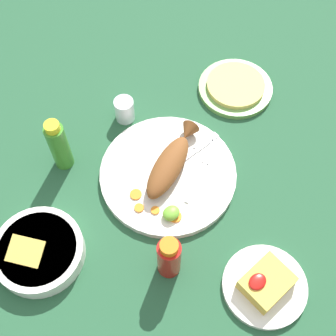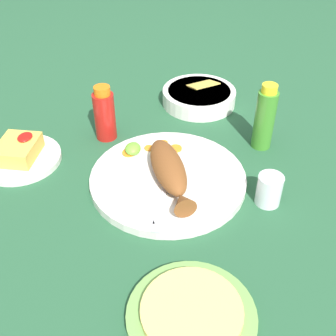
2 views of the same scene
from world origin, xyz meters
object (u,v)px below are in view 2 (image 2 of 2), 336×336
at_px(hot_sauce_bottle_green, 265,118).
at_px(side_plate_fries, 21,159).
at_px(fork_far, 140,197).
at_px(hot_sauce_bottle_red, 105,114).
at_px(tortilla_plate, 191,316).
at_px(fork_near, 163,202).
at_px(salt_cup, 269,191).
at_px(guacamole_bowl, 199,96).
at_px(main_plate, 168,179).
at_px(fried_fish, 170,170).

xyz_separation_m(hot_sauce_bottle_green, side_plate_fries, (-0.13, 0.53, -0.07)).
distance_m(fork_far, hot_sauce_bottle_green, 0.34).
height_order(hot_sauce_bottle_red, side_plate_fries, hot_sauce_bottle_red).
bearing_deg(tortilla_plate, side_plate_fries, 50.49).
relative_size(fork_far, tortilla_plate, 0.89).
height_order(fork_near, hot_sauce_bottle_green, hot_sauce_bottle_green).
distance_m(salt_cup, guacamole_bowl, 0.41).
distance_m(main_plate, fork_near, 0.08).
bearing_deg(hot_sauce_bottle_green, salt_cup, -178.47).
bearing_deg(side_plate_fries, salt_cup, -96.73).
distance_m(fried_fish, salt_cup, 0.20).
xyz_separation_m(fork_far, hot_sauce_bottle_red, (0.22, 0.12, 0.04)).
distance_m(hot_sauce_bottle_red, salt_cup, 0.42).
xyz_separation_m(hot_sauce_bottle_green, tortilla_plate, (-0.47, 0.12, -0.07)).
bearing_deg(salt_cup, fork_far, 99.00).
xyz_separation_m(fork_near, salt_cup, (0.05, -0.20, 0.01)).
relative_size(hot_sauce_bottle_red, guacamole_bowl, 0.68).
bearing_deg(side_plate_fries, fried_fish, -96.94).
xyz_separation_m(fork_near, hot_sauce_bottle_green, (0.24, -0.20, 0.06)).
bearing_deg(fork_far, tortilla_plate, 3.44).
distance_m(fork_near, tortilla_plate, 0.24).
distance_m(fork_near, side_plate_fries, 0.36).
bearing_deg(fork_far, side_plate_fries, -133.22).
height_order(fried_fish, fork_far, fried_fish).
distance_m(main_plate, side_plate_fries, 0.34).
xyz_separation_m(fork_near, guacamole_bowl, (0.42, -0.04, 0.00)).
bearing_deg(salt_cup, tortilla_plate, 155.41).
relative_size(hot_sauce_bottle_green, salt_cup, 2.45).
height_order(fork_far, guacamole_bowl, guacamole_bowl).
bearing_deg(main_plate, fried_fish, -158.15).
bearing_deg(side_plate_fries, hot_sauce_bottle_red, -54.22).
bearing_deg(hot_sauce_bottle_red, tortilla_plate, -151.92).
distance_m(fork_far, tortilla_plate, 0.27).
distance_m(salt_cup, side_plate_fries, 0.54).
height_order(guacamole_bowl, tortilla_plate, guacamole_bowl).
distance_m(hot_sauce_bottle_red, hot_sauce_bottle_green, 0.37).
distance_m(main_plate, hot_sauce_bottle_green, 0.26).
bearing_deg(main_plate, fork_near, -178.84).
xyz_separation_m(main_plate, fork_near, (-0.08, -0.00, 0.01)).
bearing_deg(guacamole_bowl, fork_near, 174.92).
height_order(hot_sauce_bottle_red, hot_sauce_bottle_green, hot_sauce_bottle_green).
relative_size(fork_far, hot_sauce_bottle_green, 1.11).
distance_m(main_plate, tortilla_plate, 0.32).
xyz_separation_m(fried_fish, salt_cup, (-0.02, -0.20, -0.01)).
bearing_deg(fork_near, tortilla_plate, 19.91).
bearing_deg(hot_sauce_bottle_green, fried_fish, 131.94).
bearing_deg(hot_sauce_bottle_red, guacamole_bowl, -47.68).
xyz_separation_m(fork_near, side_plate_fries, (0.11, 0.34, -0.01)).
bearing_deg(fried_fish, side_plate_fries, 61.20).
relative_size(main_plate, guacamole_bowl, 1.67).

